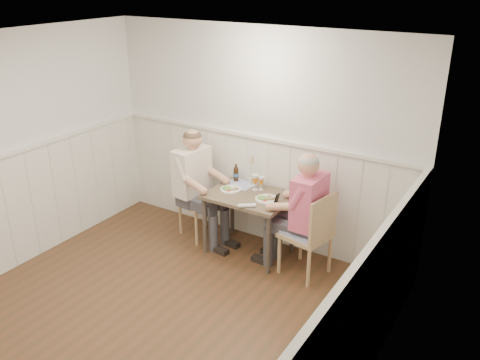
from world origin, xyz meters
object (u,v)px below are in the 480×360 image
(chair_left, at_px, (198,197))
(beer_bottle, at_px, (236,174))
(man_in_pink, at_px, (304,223))
(chair_right, at_px, (311,232))
(dining_table, at_px, (249,202))
(grass_vase, at_px, (250,171))
(diner_cream, at_px, (195,193))

(chair_left, distance_m, beer_bottle, 0.59)
(chair_left, distance_m, man_in_pink, 1.52)
(chair_right, bearing_deg, chair_left, 175.03)
(dining_table, height_order, beer_bottle, beer_bottle)
(chair_left, xyz_separation_m, beer_bottle, (0.44, 0.20, 0.34))
(man_in_pink, relative_size, grass_vase, 3.61)
(chair_left, distance_m, grass_vase, 0.79)
(dining_table, height_order, chair_left, chair_left)
(dining_table, distance_m, chair_right, 0.84)
(dining_table, relative_size, chair_left, 1.01)
(dining_table, bearing_deg, diner_cream, -176.48)
(diner_cream, bearing_deg, grass_vase, 26.35)
(diner_cream, height_order, grass_vase, diner_cream)
(man_in_pink, bearing_deg, dining_table, 175.45)
(dining_table, bearing_deg, man_in_pink, -4.55)
(chair_right, height_order, chair_left, chair_right)
(chair_right, distance_m, beer_bottle, 1.25)
(dining_table, height_order, man_in_pink, man_in_pink)
(grass_vase, bearing_deg, dining_table, -61.59)
(chair_left, height_order, man_in_pink, man_in_pink)
(dining_table, height_order, diner_cream, diner_cream)
(man_in_pink, relative_size, diner_cream, 0.99)
(dining_table, distance_m, grass_vase, 0.40)
(dining_table, relative_size, chair_right, 0.96)
(man_in_pink, distance_m, beer_bottle, 1.14)
(chair_left, distance_m, diner_cream, 0.14)
(diner_cream, relative_size, grass_vase, 3.65)
(chair_right, distance_m, diner_cream, 1.57)
(chair_right, bearing_deg, man_in_pink, 163.70)
(man_in_pink, distance_m, grass_vase, 0.98)
(dining_table, distance_m, diner_cream, 0.75)
(grass_vase, bearing_deg, chair_right, -19.43)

